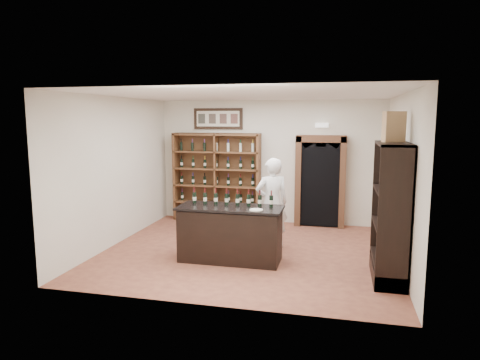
{
  "coord_description": "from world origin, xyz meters",
  "views": [
    {
      "loc": [
        1.69,
        -7.86,
        2.58
      ],
      "look_at": [
        -0.23,
        0.3,
        1.35
      ],
      "focal_mm": 32.0,
      "sensor_mm": 36.0,
      "label": 1
    }
  ],
  "objects_px": {
    "shopkeeper": "(272,203)",
    "tasting_counter": "(230,234)",
    "side_cabinet": "(392,234)",
    "wine_shelf": "(217,177)",
    "counter_bottle_0": "(194,198)",
    "wine_crate": "(394,127)"
  },
  "relations": [
    {
      "from": "wine_crate",
      "to": "counter_bottle_0",
      "type": "bearing_deg",
      "value": 152.01
    },
    {
      "from": "counter_bottle_0",
      "to": "side_cabinet",
      "type": "bearing_deg",
      "value": -7.23
    },
    {
      "from": "shopkeeper",
      "to": "wine_crate",
      "type": "xyz_separation_m",
      "value": [
        2.08,
        -1.14,
        1.54
      ]
    },
    {
      "from": "side_cabinet",
      "to": "shopkeeper",
      "type": "height_order",
      "value": "side_cabinet"
    },
    {
      "from": "counter_bottle_0",
      "to": "shopkeeper",
      "type": "height_order",
      "value": "shopkeeper"
    },
    {
      "from": "wine_crate",
      "to": "wine_shelf",
      "type": "bearing_deg",
      "value": 118.03
    },
    {
      "from": "shopkeeper",
      "to": "tasting_counter",
      "type": "bearing_deg",
      "value": 32.71
    },
    {
      "from": "tasting_counter",
      "to": "wine_crate",
      "type": "relative_size",
      "value": 3.95
    },
    {
      "from": "counter_bottle_0",
      "to": "wine_crate",
      "type": "xyz_separation_m",
      "value": [
        3.41,
        -0.33,
        1.33
      ]
    },
    {
      "from": "wine_shelf",
      "to": "wine_crate",
      "type": "bearing_deg",
      "value": -39.53
    },
    {
      "from": "wine_shelf",
      "to": "counter_bottle_0",
      "type": "height_order",
      "value": "wine_shelf"
    },
    {
      "from": "tasting_counter",
      "to": "counter_bottle_0",
      "type": "distance_m",
      "value": 0.96
    },
    {
      "from": "side_cabinet",
      "to": "wine_crate",
      "type": "distance_m",
      "value": 1.69
    },
    {
      "from": "counter_bottle_0",
      "to": "wine_crate",
      "type": "distance_m",
      "value": 3.68
    },
    {
      "from": "tasting_counter",
      "to": "side_cabinet",
      "type": "height_order",
      "value": "side_cabinet"
    },
    {
      "from": "wine_crate",
      "to": "side_cabinet",
      "type": "bearing_deg",
      "value": -94.11
    },
    {
      "from": "wine_shelf",
      "to": "tasting_counter",
      "type": "bearing_deg",
      "value": -69.44
    },
    {
      "from": "tasting_counter",
      "to": "side_cabinet",
      "type": "distance_m",
      "value": 2.75
    },
    {
      "from": "wine_shelf",
      "to": "tasting_counter",
      "type": "xyz_separation_m",
      "value": [
        1.1,
        -2.93,
        -0.61
      ]
    },
    {
      "from": "tasting_counter",
      "to": "wine_crate",
      "type": "distance_m",
      "value": 3.32
    },
    {
      "from": "wine_shelf",
      "to": "counter_bottle_0",
      "type": "distance_m",
      "value": 2.82
    },
    {
      "from": "tasting_counter",
      "to": "shopkeeper",
      "type": "xyz_separation_m",
      "value": [
        0.61,
        0.95,
        0.41
      ]
    }
  ]
}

